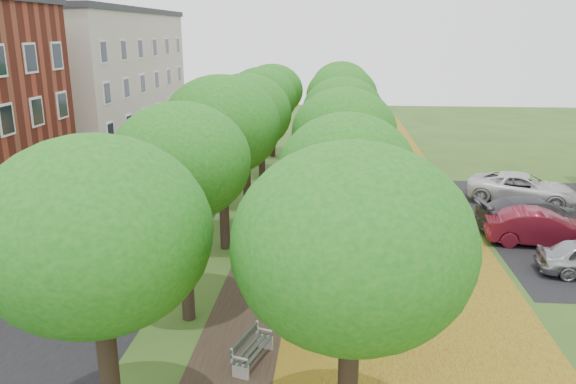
% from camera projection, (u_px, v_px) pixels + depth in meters
% --- Properties ---
extents(street_asphalt, '(8.00, 70.00, 0.01)m').
position_uv_depth(street_asphalt, '(128.00, 221.00, 26.69)').
color(street_asphalt, black).
rests_on(street_asphalt, ground).
extents(footpath, '(3.20, 70.00, 0.01)m').
position_uv_depth(footpath, '(284.00, 225.00, 26.08)').
color(footpath, black).
rests_on(footpath, ground).
extents(leaf_verge, '(7.50, 70.00, 0.01)m').
position_uv_depth(leaf_verge, '(393.00, 228.00, 25.68)').
color(leaf_verge, olive).
rests_on(leaf_verge, ground).
extents(parking_lot, '(9.00, 16.00, 0.01)m').
position_uv_depth(parking_lot, '(576.00, 226.00, 25.96)').
color(parking_lot, black).
rests_on(parking_lot, ground).
extents(tree_row_west, '(4.32, 34.32, 6.68)m').
position_uv_depth(tree_row_west, '(235.00, 122.00, 24.94)').
color(tree_row_west, black).
rests_on(tree_row_west, ground).
extents(tree_row_east, '(4.32, 34.32, 6.68)m').
position_uv_depth(tree_row_east, '(343.00, 123.00, 24.55)').
color(tree_row_east, black).
rests_on(tree_row_east, ground).
extents(building_cream, '(10.30, 20.30, 10.40)m').
position_uv_depth(building_cream, '(86.00, 79.00, 43.27)').
color(building_cream, beige).
rests_on(building_cream, ground).
extents(bench, '(0.97, 1.76, 0.80)m').
position_uv_depth(bench, '(251.00, 349.00, 15.17)').
color(bench, '#232C24').
rests_on(bench, ground).
extents(car_red, '(4.67, 2.07, 1.49)m').
position_uv_depth(car_red, '(542.00, 228.00, 23.56)').
color(car_red, maroon).
rests_on(car_red, ground).
extents(car_grey, '(5.54, 2.84, 1.54)m').
position_uv_depth(car_grey, '(535.00, 215.00, 25.13)').
color(car_grey, '#39383E').
rests_on(car_grey, ground).
extents(car_white, '(6.09, 4.27, 1.54)m').
position_uv_depth(car_white, '(523.00, 189.00, 29.38)').
color(car_white, silver).
rests_on(car_white, ground).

